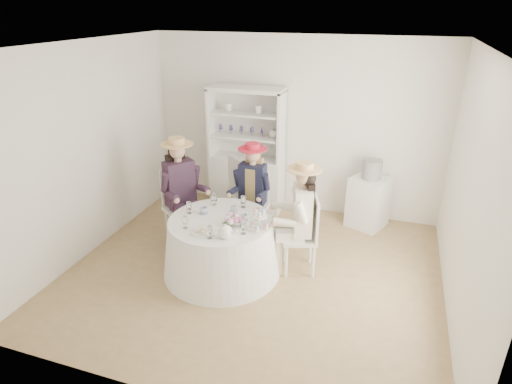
% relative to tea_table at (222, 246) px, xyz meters
% --- Properties ---
extents(ground, '(4.50, 4.50, 0.00)m').
position_rel_tea_table_xyz_m(ground, '(0.38, 0.11, -0.36)').
color(ground, olive).
rests_on(ground, ground).
extents(ceiling, '(4.50, 4.50, 0.00)m').
position_rel_tea_table_xyz_m(ceiling, '(0.38, 0.11, 2.34)').
color(ceiling, white).
rests_on(ceiling, wall_back).
extents(wall_back, '(4.50, 0.00, 4.50)m').
position_rel_tea_table_xyz_m(wall_back, '(0.38, 2.11, 0.99)').
color(wall_back, white).
rests_on(wall_back, ground).
extents(wall_front, '(4.50, 0.00, 4.50)m').
position_rel_tea_table_xyz_m(wall_front, '(0.38, -1.89, 0.99)').
color(wall_front, white).
rests_on(wall_front, ground).
extents(wall_left, '(0.00, 4.50, 4.50)m').
position_rel_tea_table_xyz_m(wall_left, '(-1.87, 0.11, 0.99)').
color(wall_left, white).
rests_on(wall_left, ground).
extents(wall_right, '(0.00, 4.50, 4.50)m').
position_rel_tea_table_xyz_m(wall_right, '(2.63, 0.11, 0.99)').
color(wall_right, white).
rests_on(wall_right, ground).
extents(tea_table, '(1.46, 1.46, 0.72)m').
position_rel_tea_table_xyz_m(tea_table, '(0.00, 0.00, 0.00)').
color(tea_table, white).
rests_on(tea_table, ground).
extents(hutch, '(1.27, 0.74, 1.95)m').
position_rel_tea_table_xyz_m(hutch, '(-0.32, 1.88, 0.34)').
color(hutch, silver).
rests_on(hutch, ground).
extents(side_table, '(0.64, 0.64, 0.76)m').
position_rel_tea_table_xyz_m(side_table, '(1.61, 1.81, 0.02)').
color(side_table, silver).
rests_on(side_table, ground).
extents(hatbox, '(0.32, 0.32, 0.28)m').
position_rel_tea_table_xyz_m(hatbox, '(1.61, 1.81, 0.55)').
color(hatbox, black).
rests_on(hatbox, side_table).
extents(guest_left, '(0.65, 0.62, 1.51)m').
position_rel_tea_table_xyz_m(guest_left, '(-0.79, 0.53, 0.49)').
color(guest_left, silver).
rests_on(guest_left, ground).
extents(guest_mid, '(0.50, 0.53, 1.39)m').
position_rel_tea_table_xyz_m(guest_mid, '(0.08, 0.95, 0.43)').
color(guest_mid, silver).
rests_on(guest_mid, ground).
extents(guest_right, '(0.59, 0.55, 1.44)m').
position_rel_tea_table_xyz_m(guest_right, '(0.90, 0.32, 0.46)').
color(guest_right, silver).
rests_on(guest_right, ground).
extents(spare_chair, '(0.62, 0.62, 1.06)m').
position_rel_tea_table_xyz_m(spare_chair, '(-0.21, 1.34, 0.21)').
color(spare_chair, silver).
rests_on(spare_chair, ground).
extents(teacup_a, '(0.11, 0.11, 0.07)m').
position_rel_tea_table_xyz_m(teacup_a, '(-0.26, 0.09, 0.40)').
color(teacup_a, white).
rests_on(teacup_a, tea_table).
extents(teacup_b, '(0.09, 0.09, 0.06)m').
position_rel_tea_table_xyz_m(teacup_b, '(0.07, 0.26, 0.40)').
color(teacup_b, white).
rests_on(teacup_b, tea_table).
extents(teacup_c, '(0.08, 0.08, 0.06)m').
position_rel_tea_table_xyz_m(teacup_c, '(0.27, 0.08, 0.39)').
color(teacup_c, white).
rests_on(teacup_c, tea_table).
extents(flower_bowl, '(0.27, 0.27, 0.06)m').
position_rel_tea_table_xyz_m(flower_bowl, '(0.20, -0.03, 0.39)').
color(flower_bowl, white).
rests_on(flower_bowl, tea_table).
extents(flower_arrangement, '(0.17, 0.17, 0.06)m').
position_rel_tea_table_xyz_m(flower_arrangement, '(0.19, -0.07, 0.45)').
color(flower_arrangement, pink).
rests_on(flower_arrangement, tea_table).
extents(table_teapot, '(0.23, 0.16, 0.17)m').
position_rel_tea_table_xyz_m(table_teapot, '(0.22, -0.37, 0.43)').
color(table_teapot, white).
rests_on(table_teapot, tea_table).
extents(sandwich_plate, '(0.29, 0.29, 0.06)m').
position_rel_tea_table_xyz_m(sandwich_plate, '(-0.07, -0.34, 0.38)').
color(sandwich_plate, white).
rests_on(sandwich_plate, tea_table).
extents(cupcake_stand, '(0.25, 0.25, 0.23)m').
position_rel_tea_table_xyz_m(cupcake_stand, '(0.51, -0.07, 0.45)').
color(cupcake_stand, white).
rests_on(cupcake_stand, tea_table).
extents(stemware_set, '(0.92, 0.93, 0.15)m').
position_rel_tea_table_xyz_m(stemware_set, '(0.00, 0.00, 0.44)').
color(stemware_set, white).
rests_on(stemware_set, tea_table).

